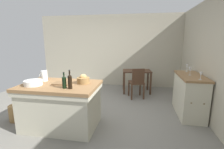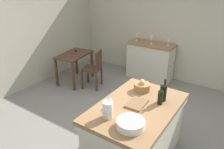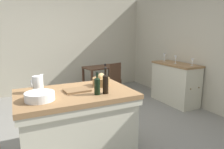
% 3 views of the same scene
% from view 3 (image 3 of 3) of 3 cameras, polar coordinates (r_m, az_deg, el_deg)
% --- Properties ---
extents(ground_plane, '(6.76, 6.76, 0.00)m').
position_cam_3_polar(ground_plane, '(3.69, -6.74, -14.51)').
color(ground_plane, slate).
extents(wall_back, '(5.32, 0.12, 2.60)m').
position_cam_3_polar(wall_back, '(5.85, -15.58, 8.08)').
color(wall_back, '#B2AA93').
rests_on(wall_back, ground).
extents(wall_right, '(0.12, 5.20, 2.60)m').
position_cam_3_polar(wall_right, '(4.83, 23.59, 6.87)').
color(wall_right, '#B2AA93').
rests_on(wall_right, ground).
extents(island_table, '(1.46, 0.97, 0.87)m').
position_cam_3_polar(island_table, '(2.82, -9.94, -12.62)').
color(island_table, olive).
rests_on(island_table, ground).
extents(side_cabinet, '(0.52, 1.17, 0.93)m').
position_cam_3_polar(side_cabinet, '(4.96, 17.13, -2.33)').
color(side_cabinet, olive).
rests_on(side_cabinet, ground).
extents(writing_desk, '(0.97, 0.68, 0.78)m').
position_cam_3_polar(writing_desk, '(5.46, -2.99, 1.02)').
color(writing_desk, '#472D1E').
rests_on(writing_desk, ground).
extents(wooden_chair, '(0.50, 0.50, 0.91)m').
position_cam_3_polar(wooden_chair, '(4.97, -0.09, -1.41)').
color(wooden_chair, '#472D1E').
rests_on(wooden_chair, ground).
extents(pitcher, '(0.17, 0.13, 0.25)m').
position_cam_3_polar(pitcher, '(2.75, -19.98, -2.52)').
color(pitcher, white).
rests_on(pitcher, island_table).
extents(wash_bowl, '(0.33, 0.33, 0.09)m').
position_cam_3_polar(wash_bowl, '(2.44, -19.50, -5.74)').
color(wash_bowl, white).
rests_on(wash_bowl, island_table).
extents(bread_basket, '(0.24, 0.24, 0.18)m').
position_cam_3_polar(bread_basket, '(2.93, -3.06, -1.83)').
color(bread_basket, olive).
rests_on(bread_basket, island_table).
extents(cutting_board, '(0.33, 0.24, 0.02)m').
position_cam_3_polar(cutting_board, '(2.71, -9.71, -4.32)').
color(cutting_board, brown).
rests_on(cutting_board, island_table).
extents(wine_bottle_dark, '(0.07, 0.07, 0.33)m').
position_cam_3_polar(wine_bottle_dark, '(2.53, -1.81, -2.41)').
color(wine_bottle_dark, black).
rests_on(wine_bottle_dark, island_table).
extents(wine_bottle_amber, '(0.07, 0.07, 0.29)m').
position_cam_3_polar(wine_bottle_amber, '(2.50, -4.16, -3.03)').
color(wine_bottle_amber, black).
rests_on(wine_bottle_amber, island_table).
extents(wine_glass_far_left, '(0.07, 0.07, 0.15)m').
position_cam_3_polar(wine_glass_far_left, '(4.61, 21.50, 3.59)').
color(wine_glass_far_left, white).
rests_on(wine_glass_far_left, side_cabinet).
extents(wine_glass_left, '(0.07, 0.07, 0.18)m').
position_cam_3_polar(wine_glass_left, '(4.83, 17.34, 4.43)').
color(wine_glass_left, white).
rests_on(wine_glass_left, side_cabinet).
extents(wine_glass_middle, '(0.07, 0.07, 0.19)m').
position_cam_3_polar(wine_glass_middle, '(5.16, 14.44, 5.09)').
color(wine_glass_middle, white).
rests_on(wine_glass_middle, side_cabinet).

